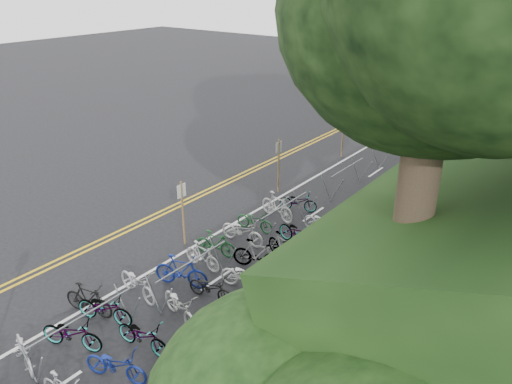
% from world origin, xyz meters
% --- Properties ---
extents(ground, '(120.00, 120.00, 0.00)m').
position_xyz_m(ground, '(0.00, 0.00, 0.00)').
color(ground, black).
rests_on(ground, ground).
extents(road_markings, '(7.47, 80.00, 0.01)m').
position_xyz_m(road_markings, '(0.63, 10.10, 0.00)').
color(road_markings, gold).
rests_on(road_markings, ground).
extents(red_curb, '(0.25, 28.00, 0.10)m').
position_xyz_m(red_curb, '(5.70, 12.00, 0.05)').
color(red_curb, maroon).
rests_on(red_curb, ground).
extents(bike_rack_front, '(1.12, 3.10, 1.12)m').
position_xyz_m(bike_rack_front, '(2.57, -0.63, 0.83)').
color(bike_rack_front, gray).
rests_on(bike_rack_front, ground).
extents(bike_racks_rest, '(1.14, 23.00, 1.17)m').
position_xyz_m(bike_racks_rest, '(3.00, 13.00, 0.85)').
color(bike_racks_rest, gray).
rests_on(bike_racks_rest, ground).
extents(signposts_rest, '(0.08, 18.40, 2.50)m').
position_xyz_m(signposts_rest, '(0.60, 14.00, 1.43)').
color(signposts_rest, brown).
rests_on(signposts_rest, ground).
extents(bike_front, '(0.85, 1.77, 1.02)m').
position_xyz_m(bike_front, '(1.32, 0.36, 0.51)').
color(bike_front, black).
rests_on(bike_front, ground).
extents(bike_valet, '(3.45, 14.77, 1.10)m').
position_xyz_m(bike_valet, '(2.98, 3.23, 0.48)').
color(bike_valet, '#144C1E').
rests_on(bike_valet, ground).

